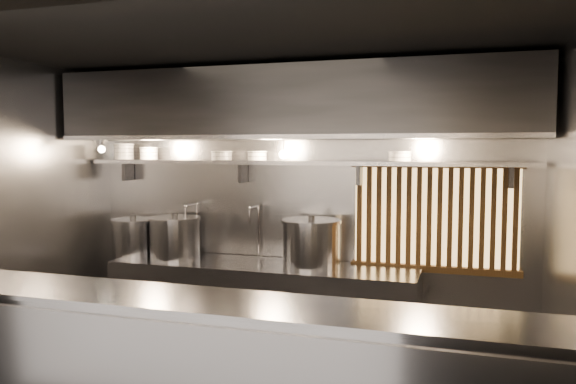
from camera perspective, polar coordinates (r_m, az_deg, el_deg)
The scene contains 19 objects.
ceiling at distance 4.28m, azimuth -4.22°, elevation 14.94°, with size 4.50×4.50×0.00m, color black.
wall_back at distance 5.67m, azimuth 1.44°, elevation -1.81°, with size 4.50×4.50×0.00m, color gray.
wall_left at distance 5.49m, azimuth -26.55°, elevation -2.49°, with size 3.00×3.00×0.00m, color gray.
cooking_bench at distance 5.60m, azimuth -2.65°, elevation -11.82°, with size 3.00×0.70×0.90m, color #A1A1A7.
bowl_shelf at distance 5.46m, azimuth 0.94°, elevation 3.00°, with size 4.40×0.34×0.04m, color #A1A1A7.
exhaust_hood at distance 5.27m, azimuth 0.26°, elevation 8.87°, with size 4.40×0.81×0.65m.
wood_screen at distance 5.41m, azimuth 14.66°, elevation -2.47°, with size 1.56×0.09×1.04m.
faucet_left at distance 5.98m, azimuth -9.59°, elevation -2.45°, with size 0.04×0.30×0.50m.
faucet_right at distance 5.69m, azimuth -3.29°, elevation -2.74°, with size 0.04×0.30×0.50m.
heat_lamp at distance 5.88m, azimuth -18.52°, elevation 4.70°, with size 0.25×0.35×0.20m.
pendant_bulb at distance 5.38m, azimuth -0.45°, elevation 3.84°, with size 0.09×0.09×0.19m.
stock_pot_left at distance 6.14m, azimuth -15.40°, elevation -4.39°, with size 0.61×0.61×0.42m.
stock_pot_mid at distance 5.83m, azimuth -11.40°, elevation -4.56°, with size 0.61×0.61×0.46m.
stock_pot_right at distance 5.33m, azimuth 2.39°, elevation -5.19°, with size 0.69×0.69×0.49m.
bowl_stack_0 at distance 6.29m, azimuth -16.32°, elevation 3.97°, with size 0.22×0.22×0.17m.
bowl_stack_1 at distance 6.13m, azimuth -13.97°, elevation 3.83°, with size 0.20×0.20×0.13m.
bowl_stack_2 at distance 5.74m, azimuth -6.75°, elevation 3.71°, with size 0.22×0.22×0.09m.
bowl_stack_3 at distance 5.59m, azimuth -3.16°, elevation 3.71°, with size 0.20×0.20×0.09m.
bowl_stack_4 at distance 5.27m, azimuth 11.27°, elevation 3.58°, with size 0.22×0.22×0.09m.
Camera 1 is at (1.54, -3.92, 2.02)m, focal length 35.00 mm.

